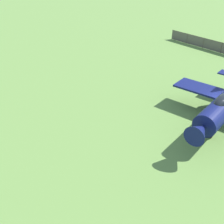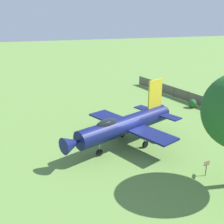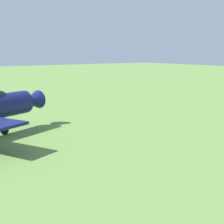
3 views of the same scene
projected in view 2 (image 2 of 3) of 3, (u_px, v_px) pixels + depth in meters
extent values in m
plane|color=#668E42|center=(125.00, 145.00, 25.83)|extent=(200.00, 200.00, 0.00)
cylinder|color=#111951|center=(126.00, 125.00, 25.17)|extent=(5.61, 9.83, 1.60)
cone|color=#111951|center=(72.00, 143.00, 21.65)|extent=(1.90, 2.02, 1.36)
cylinder|color=black|center=(164.00, 112.00, 28.48)|extent=(1.12, 0.94, 0.96)
ellipsoid|color=black|center=(107.00, 124.00, 23.56)|extent=(1.73, 2.38, 0.84)
cube|color=yellow|center=(155.00, 94.00, 26.85)|extent=(0.87, 1.70, 2.70)
cube|color=#111951|center=(153.00, 135.00, 23.61)|extent=(4.41, 3.47, 0.16)
cube|color=#111951|center=(110.00, 118.00, 27.50)|extent=(4.41, 3.47, 0.16)
cube|color=#111951|center=(171.00, 117.00, 26.57)|extent=(2.09, 1.74, 0.10)
cube|color=#111951|center=(144.00, 108.00, 28.96)|extent=(2.09, 1.74, 0.10)
cylinder|color=#A5A8AD|center=(99.00, 144.00, 23.59)|extent=(0.12, 0.12, 1.51)
cylinder|color=black|center=(99.00, 152.00, 23.84)|extent=(0.41, 0.62, 0.60)
cylinder|color=#A5A8AD|center=(146.00, 137.00, 25.05)|extent=(0.12, 0.12, 1.51)
cylinder|color=black|center=(145.00, 144.00, 25.30)|extent=(0.41, 0.62, 0.60)
cylinder|color=#A5A8AD|center=(122.00, 127.00, 27.17)|extent=(0.12, 0.12, 1.51)
cylinder|color=black|center=(122.00, 134.00, 27.42)|extent=(0.41, 0.62, 0.60)
cylinder|color=#4C4238|center=(222.00, 108.00, 33.34)|extent=(0.08, 0.08, 1.44)
cylinder|color=#4C4238|center=(204.00, 102.00, 35.60)|extent=(0.08, 0.08, 1.44)
cylinder|color=#4C4238|center=(188.00, 97.00, 37.86)|extent=(0.08, 0.08, 1.44)
cylinder|color=#4C4238|center=(174.00, 92.00, 40.12)|extent=(0.08, 0.08, 1.44)
cylinder|color=#4C4238|center=(161.00, 88.00, 42.38)|extent=(0.08, 0.08, 1.44)
cylinder|color=#4C4238|center=(150.00, 84.00, 44.64)|extent=(0.08, 0.08, 1.44)
cylinder|color=#4C4238|center=(139.00, 80.00, 46.90)|extent=(0.08, 0.08, 1.44)
ellipsoid|color=#235B26|center=(192.00, 103.00, 35.66)|extent=(1.01, 0.97, 1.10)
cylinder|color=#333333|center=(206.00, 170.00, 20.91)|extent=(0.06, 0.06, 0.90)
cube|color=olive|center=(207.00, 163.00, 20.72)|extent=(0.71, 0.69, 0.25)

